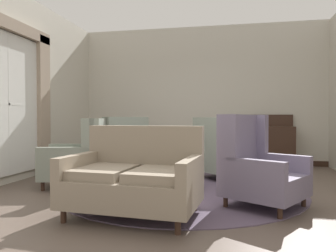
{
  "coord_description": "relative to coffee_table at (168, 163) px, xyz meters",
  "views": [
    {
      "loc": [
        0.74,
        -4.47,
        1.06
      ],
      "look_at": [
        -0.27,
        0.64,
        0.95
      ],
      "focal_mm": 34.43,
      "sensor_mm": 36.0,
      "label": 1
    }
  ],
  "objects": [
    {
      "name": "sideboard",
      "position": [
        1.8,
        2.69,
        0.12
      ],
      "size": [
        0.96,
        0.41,
        1.16
      ],
      "color": "#382319",
      "rests_on": "ground"
    },
    {
      "name": "armchair_near_window",
      "position": [
        -1.12,
        1.01,
        0.06
      ],
      "size": [
        1.18,
        1.18,
        1.1
      ],
      "rotation": [
        0.0,
        0.0,
        4.01
      ],
      "color": "gray",
      "rests_on": "ground"
    },
    {
      "name": "wall_left",
      "position": [
        -2.69,
        0.71,
        1.24
      ],
      "size": [
        0.08,
        4.55,
        3.26
      ],
      "primitive_type": "cube",
      "color": "beige",
      "rests_on": "ground"
    },
    {
      "name": "side_table",
      "position": [
        1.19,
        0.48,
        0.01
      ],
      "size": [
        0.47,
        0.47,
        0.67
      ],
      "color": "#382319",
      "rests_on": "ground"
    },
    {
      "name": "baseboard_back",
      "position": [
        0.2,
        2.93,
        -0.33
      ],
      "size": [
        5.77,
        0.03,
        0.12
      ],
      "primitive_type": "cube",
      "color": "#382319",
      "rests_on": "ground"
    },
    {
      "name": "settee",
      "position": [
        -0.11,
        -1.35,
        0.01
      ],
      "size": [
        1.48,
        1.04,
        0.98
      ],
      "rotation": [
        0.0,
        0.0,
        -0.08
      ],
      "color": "gray",
      "rests_on": "ground"
    },
    {
      "name": "coffee_table",
      "position": [
        0.0,
        0.0,
        0.0
      ],
      "size": [
        0.81,
        0.81,
        0.49
      ],
      "color": "#382319",
      "rests_on": "ground"
    },
    {
      "name": "armchair_foreground_right",
      "position": [
        -1.42,
        -0.06,
        0.05
      ],
      "size": [
        1.07,
        0.93,
        1.07
      ],
      "rotation": [
        0.0,
        0.0,
        4.97
      ],
      "color": "gray",
      "rests_on": "ground"
    },
    {
      "name": "ground",
      "position": [
        0.2,
        -0.26,
        -0.39
      ],
      "size": [
        9.1,
        9.1,
        0.0
      ],
      "primitive_type": "plane",
      "color": "brown"
    },
    {
      "name": "window_with_curtains",
      "position": [
        -2.59,
        -0.12,
        1.07
      ],
      "size": [
        0.12,
        2.14,
        2.59
      ],
      "color": "silver"
    },
    {
      "name": "area_rug",
      "position": [
        0.2,
        0.04,
        -0.39
      ],
      "size": [
        3.58,
        3.58,
        0.01
      ],
      "primitive_type": "cylinder",
      "color": "#5B4C60",
      "rests_on": "ground"
    },
    {
      "name": "armchair_far_left",
      "position": [
        1.24,
        -0.7,
        0.07
      ],
      "size": [
        1.14,
        1.13,
        1.12
      ],
      "rotation": [
        0.0,
        0.0,
        7.29
      ],
      "color": "slate",
      "rests_on": "ground"
    },
    {
      "name": "wall_back",
      "position": [
        0.2,
        2.99,
        1.24
      ],
      "size": [
        5.93,
        0.08,
        3.26
      ],
      "primitive_type": "cube",
      "color": "beige",
      "rests_on": "ground"
    },
    {
      "name": "armchair_beside_settee",
      "position": [
        0.77,
        0.94,
        0.06
      ],
      "size": [
        1.19,
        1.19,
        1.09
      ],
      "rotation": [
        0.0,
        0.0,
        2.37
      ],
      "color": "gray",
      "rests_on": "ground"
    },
    {
      "name": "porcelain_vase",
      "position": [
        -0.05,
        -0.02,
        0.25
      ],
      "size": [
        0.15,
        0.15,
        0.35
      ],
      "color": "#4C7A66",
      "rests_on": "coffee_table"
    }
  ]
}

